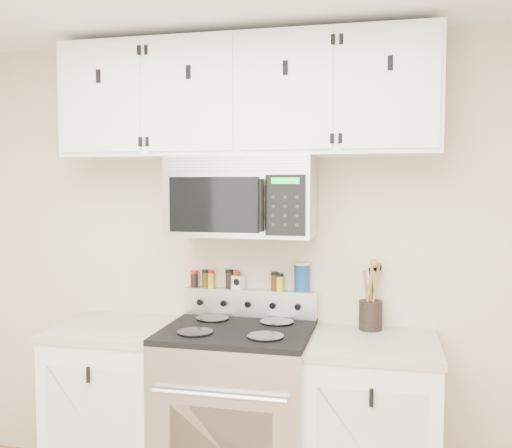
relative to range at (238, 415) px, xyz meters
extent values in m
cube|color=#C0B190|center=(0.00, 0.32, 0.76)|extent=(3.50, 0.01, 2.50)
cube|color=#B7B7BA|center=(0.00, 0.00, -0.03)|extent=(0.76, 0.65, 0.92)
cube|color=black|center=(0.00, 0.00, 0.45)|extent=(0.76, 0.65, 0.03)
cube|color=#B7B7BA|center=(0.00, 0.28, 0.54)|extent=(0.76, 0.08, 0.15)
cylinder|color=black|center=(-0.18, -0.15, 0.47)|extent=(0.18, 0.18, 0.01)
cylinder|color=black|center=(0.18, -0.15, 0.47)|extent=(0.18, 0.18, 0.01)
cylinder|color=black|center=(-0.18, 0.15, 0.47)|extent=(0.18, 0.18, 0.01)
cylinder|color=black|center=(0.18, 0.15, 0.47)|extent=(0.18, 0.18, 0.01)
cube|color=white|center=(-0.69, 0.02, -0.05)|extent=(0.62, 0.60, 0.88)
cube|color=tan|center=(-0.69, 0.02, 0.41)|extent=(0.64, 0.62, 0.04)
cube|color=white|center=(0.69, 0.02, -0.05)|extent=(0.62, 0.60, 0.88)
cube|color=tan|center=(0.69, 0.02, 0.41)|extent=(0.64, 0.62, 0.04)
cube|color=#9E9EA3|center=(0.00, 0.13, 1.14)|extent=(0.76, 0.38, 0.42)
cube|color=#B7B7BA|center=(0.00, -0.06, 1.31)|extent=(0.73, 0.01, 0.08)
cube|color=black|center=(-0.10, -0.07, 1.10)|extent=(0.47, 0.01, 0.28)
cube|color=black|center=(0.26, -0.07, 1.10)|extent=(0.20, 0.01, 0.30)
cylinder|color=black|center=(0.15, -0.10, 1.10)|extent=(0.03, 0.03, 0.26)
cube|color=white|center=(0.00, 0.16, 1.66)|extent=(2.00, 0.33, 0.62)
cube|color=white|center=(-0.75, -0.01, 1.66)|extent=(0.46, 0.01, 0.57)
cube|color=black|center=(-0.75, -0.02, 1.77)|extent=(0.02, 0.01, 0.07)
cube|color=white|center=(-0.25, -0.01, 1.66)|extent=(0.46, 0.01, 0.57)
cube|color=black|center=(-0.25, -0.02, 1.77)|extent=(0.03, 0.01, 0.07)
cube|color=white|center=(0.25, -0.01, 1.66)|extent=(0.46, 0.01, 0.57)
cube|color=black|center=(0.25, -0.02, 1.77)|extent=(0.03, 0.01, 0.07)
cube|color=white|center=(0.75, -0.01, 1.66)|extent=(0.46, 0.01, 0.57)
cube|color=black|center=(0.75, -0.02, 1.77)|extent=(0.02, 0.01, 0.07)
cylinder|color=black|center=(0.67, 0.23, 0.51)|extent=(0.12, 0.12, 0.15)
cylinder|color=olive|center=(0.67, 0.23, 0.63)|extent=(0.01, 0.01, 0.29)
cylinder|color=olive|center=(0.69, 0.22, 0.64)|extent=(0.01, 0.01, 0.31)
cylinder|color=olive|center=(0.65, 0.24, 0.62)|extent=(0.01, 0.01, 0.27)
cylinder|color=black|center=(0.68, 0.25, 0.62)|extent=(0.01, 0.01, 0.28)
cylinder|color=olive|center=(0.66, 0.21, 0.63)|extent=(0.01, 0.01, 0.30)
cube|color=white|center=(-0.07, 0.28, 0.65)|extent=(0.08, 0.07, 0.08)
cylinder|color=navy|center=(0.29, 0.28, 0.69)|extent=(0.09, 0.09, 0.15)
cylinder|color=white|center=(0.29, 0.28, 0.77)|extent=(0.09, 0.09, 0.01)
cylinder|color=black|center=(-0.33, 0.28, 0.65)|extent=(0.04, 0.04, 0.08)
cylinder|color=#AB1E0D|center=(-0.33, 0.28, 0.70)|extent=(0.05, 0.05, 0.02)
cylinder|color=#432E10|center=(-0.26, 0.28, 0.66)|extent=(0.04, 0.04, 0.09)
cylinder|color=black|center=(-0.26, 0.28, 0.71)|extent=(0.04, 0.04, 0.02)
cylinder|color=gold|center=(-0.23, 0.28, 0.66)|extent=(0.04, 0.04, 0.08)
cylinder|color=#A10C17|center=(-0.23, 0.28, 0.70)|extent=(0.04, 0.04, 0.02)
cylinder|color=black|center=(-0.12, 0.28, 0.66)|extent=(0.04, 0.04, 0.09)
cylinder|color=black|center=(-0.12, 0.28, 0.71)|extent=(0.05, 0.05, 0.02)
cylinder|color=#422C0F|center=(-0.08, 0.28, 0.66)|extent=(0.04, 0.04, 0.09)
cylinder|color=#A31E0C|center=(-0.08, 0.28, 0.71)|extent=(0.04, 0.04, 0.02)
cylinder|color=#3C290E|center=(0.14, 0.28, 0.66)|extent=(0.04, 0.04, 0.09)
cylinder|color=black|center=(0.14, 0.28, 0.71)|extent=(0.04, 0.04, 0.02)
cylinder|color=yellow|center=(0.17, 0.28, 0.65)|extent=(0.04, 0.04, 0.08)
cylinder|color=black|center=(0.17, 0.28, 0.70)|extent=(0.04, 0.04, 0.02)
camera|label=1|loc=(0.73, -2.81, 1.21)|focal=40.00mm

